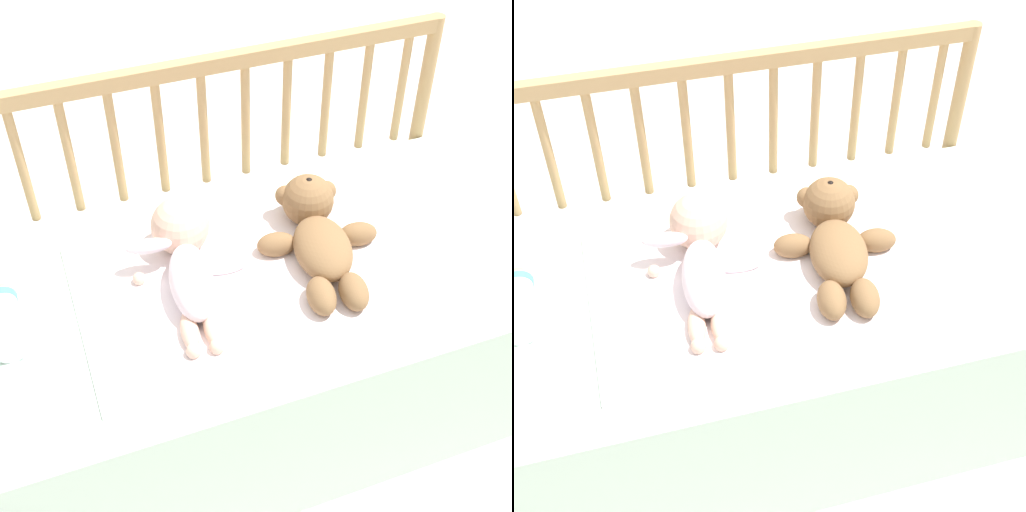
% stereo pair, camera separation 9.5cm
% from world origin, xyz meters
% --- Properties ---
extents(ground_plane, '(12.00, 12.00, 0.00)m').
position_xyz_m(ground_plane, '(0.00, 0.00, 0.00)').
color(ground_plane, silver).
extents(crib_mattress, '(1.23, 0.66, 0.47)m').
position_xyz_m(crib_mattress, '(0.00, 0.00, 0.23)').
color(crib_mattress, silver).
rests_on(crib_mattress, ground_plane).
extents(crib_rail, '(1.23, 0.04, 0.80)m').
position_xyz_m(crib_rail, '(0.00, 0.35, 0.57)').
color(crib_rail, tan).
rests_on(crib_rail, ground_plane).
extents(blanket, '(0.77, 0.48, 0.01)m').
position_xyz_m(blanket, '(0.00, -0.01, 0.47)').
color(blanket, white).
rests_on(blanket, crib_mattress).
extents(teddy_bear, '(0.28, 0.39, 0.12)m').
position_xyz_m(teddy_bear, '(0.16, 0.03, 0.51)').
color(teddy_bear, olive).
rests_on(teddy_bear, crib_mattress).
extents(baby, '(0.25, 0.39, 0.13)m').
position_xyz_m(baby, '(-0.14, 0.06, 0.52)').
color(baby, white).
rests_on(baby, crib_mattress).
extents(baby_bottle, '(0.06, 0.19, 0.06)m').
position_xyz_m(baby_bottle, '(-0.52, 0.03, 0.50)').
color(baby_bottle, white).
rests_on(baby_bottle, crib_mattress).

